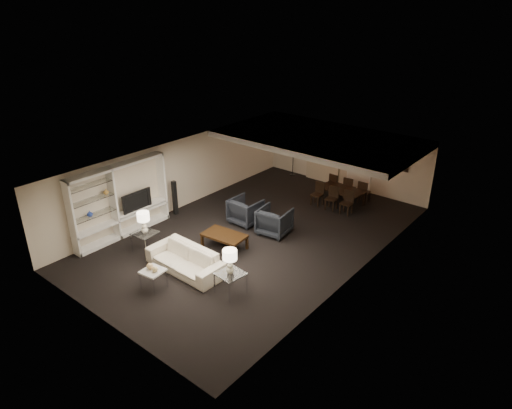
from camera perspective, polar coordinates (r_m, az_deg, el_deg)
The scene contains 35 objects.
floor at distance 14.58m, azimuth 0.00°, elevation -3.93°, with size 11.00×11.00×0.00m, color black.
ceiling at distance 13.57m, azimuth 0.00°, elevation 5.38°, with size 7.00×11.00×0.02m, color silver.
wall_back at distance 18.33m, azimuth 11.01°, elevation 5.99°, with size 7.00×0.02×2.50m, color beige.
wall_front at distance 10.86m, azimuth -18.92°, elevation -8.68°, with size 7.00×0.02×2.50m, color beige.
wall_left at distance 16.30m, azimuth -9.59°, elevation 3.73°, with size 0.02×11.00×2.50m, color beige.
wall_right at distance 12.34m, azimuth 12.71°, elevation -3.66°, with size 0.02×11.00×2.50m, color beige.
ceiling_soffit at distance 16.33m, azimuth 7.88°, elevation 8.14°, with size 7.00×4.00×0.20m, color silver.
curtains at distance 18.70m, azimuth 8.46°, elevation 6.38°, with size 1.50×0.12×2.40m, color beige.
door at distance 18.07m, azimuth 12.85°, elevation 4.88°, with size 0.90×0.05×2.10m, color silver.
painting at distance 17.37m, azimuth 17.09°, elevation 5.34°, with size 0.95×0.04×0.65m, color #142D38.
media_unit at distance 14.75m, azimuth -16.58°, elevation 0.40°, with size 0.38×3.40×2.35m, color white, non-canonical shape.
pendant_light at distance 16.32m, azimuth 8.68°, elevation 6.32°, with size 0.52×0.52×0.24m, color #D8591E.
sofa at distance 12.83m, azimuth -8.88°, elevation -6.81°, with size 2.36×0.92×0.69m, color beige.
coffee_table at distance 13.84m, azimuth -3.96°, elevation -4.59°, with size 1.29×0.75×0.46m, color black, non-canonical shape.
armchair_left at distance 15.22m, azimuth -1.28°, elevation -0.80°, with size 0.94×0.96×0.88m, color black.
armchair_right at distance 14.55m, azimuth 2.32°, elevation -2.08°, with size 0.94×0.96×0.88m, color black.
side_table_left at distance 14.02m, azimuth -13.58°, elevation -4.54°, with size 0.65×0.65×0.60m, color silver, non-canonical shape.
side_table_right at distance 11.82m, azimuth -3.20°, elevation -9.79°, with size 0.65×0.65×0.60m, color silver, non-canonical shape.
table_lamp_left at distance 13.73m, azimuth -13.84°, elevation -2.22°, with size 0.37×0.37×0.67m, color beige, non-canonical shape.
table_lamp_right at distance 11.47m, azimuth -3.27°, elevation -7.17°, with size 0.37×0.37×0.67m, color beige, non-canonical shape.
marble_table at distance 12.29m, azimuth -12.67°, elevation -9.10°, with size 0.54×0.54×0.54m, color silver, non-canonical shape.
gold_gourd_a at distance 12.17m, azimuth -13.12°, elevation -7.53°, with size 0.17×0.17×0.17m, color tan.
gold_gourd_b at distance 12.04m, azimuth -12.52°, elevation -7.91°, with size 0.15×0.15×0.15m, color #D7B972.
television at distance 15.03m, azimuth -14.91°, elevation 0.58°, with size 0.14×1.07×0.61m, color black.
vase_blue at distance 14.25m, azimuth -20.07°, elevation -1.07°, with size 0.17×0.17×0.18m, color #233B9A.
vase_amber at distance 14.35m, azimuth -18.25°, elevation 1.54°, with size 0.16×0.16×0.17m, color gold.
floor_speaker at distance 16.01m, azimuth -10.11°, elevation 0.83°, with size 0.13×0.13×1.23m, color black.
dining_table at distance 16.99m, azimuth 10.50°, elevation 1.01°, with size 1.62×0.90×0.57m, color black.
chair_nl at distance 16.68m, azimuth 7.65°, elevation 1.29°, with size 0.39×0.39×0.85m, color black, non-canonical shape.
chair_nm at distance 16.41m, azimuth 9.42°, elevation 0.75°, with size 0.39×0.39×0.85m, color black, non-canonical shape.
chair_nr at distance 16.15m, azimuth 11.24°, elevation 0.20°, with size 0.39×0.39×0.85m, color black, non-canonical shape.
chair_fl at distance 17.72m, azimuth 9.89°, elevation 2.57°, with size 0.39×0.39×0.85m, color black, non-canonical shape.
chair_fm at distance 17.47m, azimuth 11.59°, elevation 2.09°, with size 0.39×0.39×0.85m, color black, non-canonical shape.
chair_fr at distance 17.22m, azimuth 13.34°, elevation 1.59°, with size 0.39×0.39×0.85m, color black, non-canonical shape.
floor_lamp at distance 19.31m, azimuth 4.67°, elevation 6.03°, with size 0.24×0.24×1.67m, color black, non-canonical shape.
Camera 1 is at (8.11, -9.91, 6.98)m, focal length 32.00 mm.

